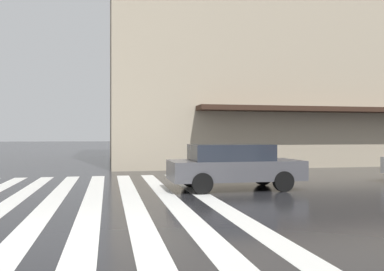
{
  "coord_description": "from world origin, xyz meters",
  "views": [
    {
      "loc": [
        -6.5,
        -0.61,
        1.69
      ],
      "look_at": [
        7.21,
        -3.48,
        1.68
      ],
      "focal_mm": 37.49,
      "sensor_mm": 36.0,
      "label": 1
    }
  ],
  "objects": [
    {
      "name": "ground_plane",
      "position": [
        0.0,
        0.0,
        0.0
      ],
      "size": [
        220.0,
        220.0,
        0.0
      ],
      "primitive_type": "plane",
      "color": "black"
    },
    {
      "name": "zebra_crossing",
      "position": [
        4.0,
        0.29,
        0.0
      ],
      "size": [
        13.0,
        7.5,
        0.01
      ],
      "color": "silver",
      "rests_on": "ground_plane"
    },
    {
      "name": "haussmann_block_corner",
      "position": [
        19.73,
        -14.15,
        10.82
      ],
      "size": [
        15.67,
        26.8,
        22.11
      ],
      "color": "tan",
      "rests_on": "ground_plane"
    },
    {
      "name": "car_dark_grey",
      "position": [
        5.5,
        -4.45,
        0.76
      ],
      "size": [
        1.85,
        4.1,
        1.41
      ],
      "color": "#4C4C51",
      "rests_on": "ground_plane"
    }
  ]
}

